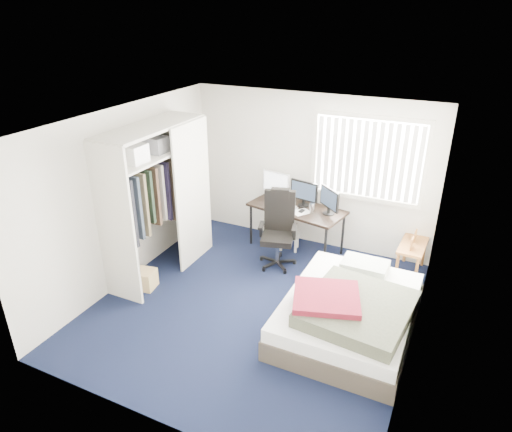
{
  "coord_description": "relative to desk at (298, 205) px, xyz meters",
  "views": [
    {
      "loc": [
        2.18,
        -4.58,
        3.7
      ],
      "look_at": [
        -0.17,
        0.4,
        1.14
      ],
      "focal_mm": 32.0,
      "sensor_mm": 36.0,
      "label": 1
    }
  ],
  "objects": [
    {
      "name": "room_shell",
      "position": [
        0.07,
        -1.75,
        0.73
      ],
      "size": [
        4.2,
        4.2,
        4.2
      ],
      "color": "silver",
      "rests_on": "ground"
    },
    {
      "name": "window_assembly",
      "position": [
        0.97,
        0.29,
        0.82
      ],
      "size": [
        1.72,
        0.09,
        1.32
      ],
      "color": "white",
      "rests_on": "ground"
    },
    {
      "name": "desk",
      "position": [
        0.0,
        0.0,
        0.0
      ],
      "size": [
        1.62,
        0.98,
        1.21
      ],
      "color": "black",
      "rests_on": "ground"
    },
    {
      "name": "closet",
      "position": [
        -1.6,
        -1.49,
        0.57
      ],
      "size": [
        0.64,
        1.84,
        2.22
      ],
      "color": "beige",
      "rests_on": "ground"
    },
    {
      "name": "ground",
      "position": [
        0.07,
        -1.75,
        -0.78
      ],
      "size": [
        4.2,
        4.2,
        0.0
      ],
      "primitive_type": "plane",
      "color": "black",
      "rests_on": "ground"
    },
    {
      "name": "bed",
      "position": [
        1.33,
        -1.72,
        -0.49
      ],
      "size": [
        1.54,
        2.03,
        0.66
      ],
      "color": "#3E362C",
      "rests_on": "ground"
    },
    {
      "name": "nightstand",
      "position": [
        1.82,
        0.01,
        -0.35
      ],
      "size": [
        0.38,
        0.72,
        0.67
      ],
      "color": "brown",
      "rests_on": "ground"
    },
    {
      "name": "footstool",
      "position": [
        -0.1,
        -0.08,
        -0.57
      ],
      "size": [
        0.38,
        0.32,
        0.27
      ],
      "color": "white",
      "rests_on": "ground"
    },
    {
      "name": "office_chair",
      "position": [
        -0.1,
        -0.56,
        -0.32
      ],
      "size": [
        0.69,
        0.69,
        1.19
      ],
      "color": "black",
      "rests_on": "ground"
    },
    {
      "name": "pine_box",
      "position": [
        -1.58,
        -2.02,
        -0.64
      ],
      "size": [
        0.4,
        0.33,
        0.27
      ],
      "primitive_type": "cube",
      "rotation": [
        0.0,
        0.0,
        0.16
      ],
      "color": "tan",
      "rests_on": "ground"
    }
  ]
}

